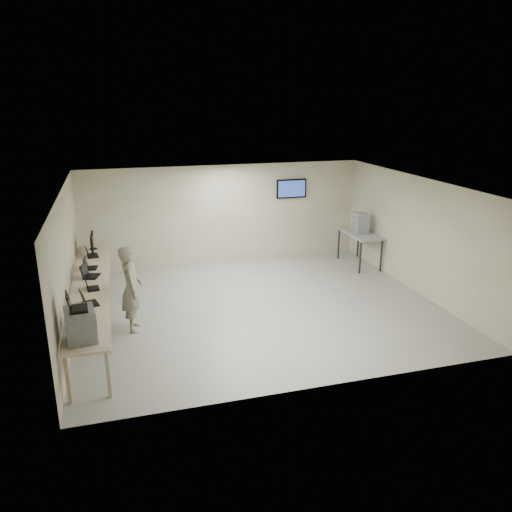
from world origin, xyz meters
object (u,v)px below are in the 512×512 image
object	(u,v)px
equipment_box	(81,325)
side_table	(360,235)
workbench	(91,288)
soldier	(131,289)

from	to	relation	value
equipment_box	side_table	bearing A→B (deg)	25.19
workbench	soldier	world-z (taller)	soldier
workbench	equipment_box	bearing A→B (deg)	-91.42
soldier	equipment_box	bearing A→B (deg)	158.10
workbench	equipment_box	world-z (taller)	equipment_box
workbench	soldier	size ratio (longest dim) A/B	3.35
equipment_box	soldier	distance (m)	2.29
side_table	equipment_box	bearing A→B (deg)	-147.42
equipment_box	soldier	xyz separation A→B (m)	(0.85, 2.11, -0.27)
workbench	equipment_box	size ratio (longest dim) A/B	11.29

